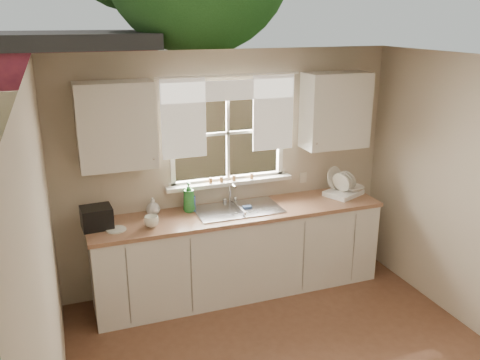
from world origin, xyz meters
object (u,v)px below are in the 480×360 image
object	(u,v)px
dish_rack	(343,189)
cup	(151,222)
black_appliance	(97,218)
soap_bottle_a	(189,197)

from	to	relation	value
dish_rack	cup	distance (m)	2.18
dish_rack	black_appliance	world-z (taller)	dish_rack
soap_bottle_a	black_appliance	xyz separation A→B (m)	(-0.92, -0.11, -0.06)
soap_bottle_a	black_appliance	distance (m)	0.93
soap_bottle_a	cup	xyz separation A→B (m)	(-0.44, -0.27, -0.10)
cup	black_appliance	size ratio (longest dim) A/B	0.49
soap_bottle_a	cup	bearing A→B (deg)	-148.31
cup	black_appliance	world-z (taller)	black_appliance
soap_bottle_a	black_appliance	world-z (taller)	soap_bottle_a
dish_rack	black_appliance	xyz separation A→B (m)	(-2.65, -0.01, 0.03)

